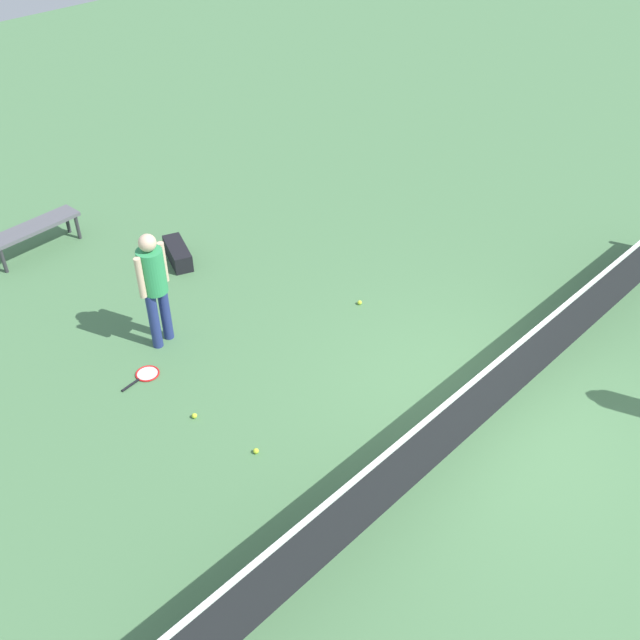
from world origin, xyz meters
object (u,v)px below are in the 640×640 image
at_px(tennis_ball_midcourt, 256,451).
at_px(courtside_bench, 34,229).
at_px(player_near_side, 154,281).
at_px(equipment_bag, 177,252).
at_px(tennis_racket_near_player, 146,375).
at_px(tennis_ball_near_player, 360,303).
at_px(tennis_ball_by_net, 194,416).

relative_size(tennis_ball_midcourt, courtside_bench, 0.04).
relative_size(player_near_side, tennis_ball_midcourt, 25.76).
distance_m(courtside_bench, equipment_bag, 2.32).
relative_size(tennis_racket_near_player, equipment_bag, 0.71).
bearing_deg(player_near_side, tennis_ball_near_player, 151.78).
height_order(tennis_racket_near_player, equipment_bag, equipment_bag).
xyz_separation_m(tennis_ball_near_player, equipment_bag, (1.14, -2.87, 0.11)).
height_order(tennis_ball_near_player, tennis_ball_by_net, same).
height_order(player_near_side, tennis_ball_near_player, player_near_side).
height_order(tennis_racket_near_player, tennis_ball_near_player, tennis_ball_near_player).
distance_m(tennis_ball_near_player, tennis_ball_by_net, 3.13).
relative_size(tennis_ball_by_net, tennis_ball_midcourt, 1.00).
xyz_separation_m(player_near_side, tennis_ball_near_player, (-2.52, 1.35, -0.98)).
bearing_deg(courtside_bench, tennis_ball_near_player, 118.77).
bearing_deg(tennis_ball_near_player, tennis_ball_by_net, 2.19).
bearing_deg(tennis_ball_midcourt, tennis_racket_near_player, -86.66).
height_order(tennis_racket_near_player, tennis_ball_midcourt, tennis_ball_midcourt).
relative_size(player_near_side, tennis_ball_near_player, 25.76).
xyz_separation_m(tennis_ball_midcourt, courtside_bench, (-0.41, -5.76, 0.38)).
height_order(player_near_side, tennis_ball_by_net, player_near_side).
distance_m(tennis_racket_near_player, tennis_ball_near_player, 3.24).
xyz_separation_m(tennis_ball_near_player, tennis_ball_by_net, (3.13, 0.12, 0.00)).
bearing_deg(tennis_racket_near_player, tennis_ball_near_player, 163.07).
relative_size(player_near_side, tennis_ball_by_net, 25.76).
bearing_deg(tennis_racket_near_player, tennis_ball_by_net, 88.40).
bearing_deg(equipment_bag, player_near_side, 47.76).
distance_m(tennis_ball_midcourt, courtside_bench, 5.79).
xyz_separation_m(tennis_ball_by_net, courtside_bench, (-0.56, -4.80, 0.38)).
bearing_deg(courtside_bench, equipment_bag, 128.26).
distance_m(player_near_side, equipment_bag, 2.23).
relative_size(tennis_ball_near_player, tennis_ball_by_net, 1.00).
relative_size(tennis_racket_near_player, tennis_ball_by_net, 9.07).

